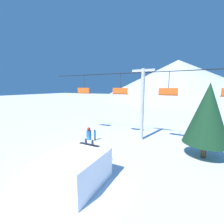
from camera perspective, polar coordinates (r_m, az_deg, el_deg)
ground_plane at (r=10.88m, az=-13.89°, el=-22.90°), size 220.00×220.00×0.00m
mountain_ridge at (r=85.90m, az=23.58°, el=11.28°), size 79.78×79.78×19.48m
snow_ramp at (r=9.82m, az=-13.54°, el=-20.24°), size 3.08×3.41×1.91m
snowboarder at (r=10.32m, az=-8.77°, el=-9.23°), size 1.58×0.32×1.22m
chairlift at (r=16.39m, az=11.52°, el=5.73°), size 24.25×0.44×7.70m
pine_tree_near at (r=14.08m, az=32.59°, el=-0.56°), size 3.42×3.42×6.16m
distant_skier at (r=16.62m, az=-6.57°, el=-8.54°), size 0.24×0.24×1.23m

